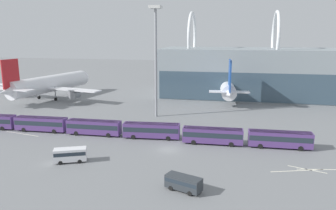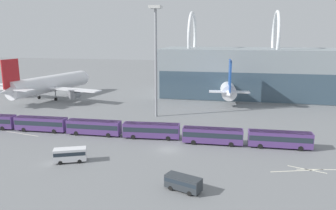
% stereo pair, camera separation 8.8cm
% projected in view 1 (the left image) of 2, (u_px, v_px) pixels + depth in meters
% --- Properties ---
extents(ground_plane, '(440.00, 440.00, 0.00)m').
position_uv_depth(ground_plane, '(168.00, 149.00, 63.94)').
color(ground_plane, slate).
extents(airliner_at_gate_near, '(42.09, 40.07, 14.81)m').
position_uv_depth(airliner_at_gate_near, '(49.00, 84.00, 112.34)').
color(airliner_at_gate_near, white).
rests_on(airliner_at_gate_near, ground_plane).
extents(airliner_at_gate_far, '(34.03, 35.54, 14.70)m').
position_uv_depth(airliner_at_gate_far, '(227.00, 87.00, 111.25)').
color(airliner_at_gate_far, white).
rests_on(airliner_at_gate_far, ground_plane).
extents(shuttle_bus_1, '(12.24, 2.95, 3.31)m').
position_uv_depth(shuttle_bus_1, '(41.00, 123.00, 75.55)').
color(shuttle_bus_1, '#56387A').
rests_on(shuttle_bus_1, ground_plane).
extents(shuttle_bus_2, '(12.20, 2.78, 3.31)m').
position_uv_depth(shuttle_bus_2, '(94.00, 127.00, 72.78)').
color(shuttle_bus_2, '#56387A').
rests_on(shuttle_bus_2, ground_plane).
extents(shuttle_bus_3, '(12.32, 3.45, 3.31)m').
position_uv_depth(shuttle_bus_3, '(151.00, 130.00, 70.38)').
color(shuttle_bus_3, '#56387A').
rests_on(shuttle_bus_3, ground_plane).
extents(shuttle_bus_4, '(12.22, 2.86, 3.31)m').
position_uv_depth(shuttle_bus_4, '(213.00, 135.00, 66.76)').
color(shuttle_bus_4, '#56387A').
rests_on(shuttle_bus_4, ground_plane).
extents(shuttle_bus_5, '(12.21, 2.82, 3.31)m').
position_uv_depth(shuttle_bus_5, '(280.00, 138.00, 64.46)').
color(shuttle_bus_5, '#56387A').
rests_on(shuttle_bus_5, ground_plane).
extents(service_van_foreground, '(5.90, 4.03, 2.50)m').
position_uv_depth(service_van_foreground, '(70.00, 154.00, 57.35)').
color(service_van_foreground, silver).
rests_on(service_van_foreground, ground_plane).
extents(service_van_crossing, '(5.66, 3.74, 2.16)m').
position_uv_depth(service_van_crossing, '(184.00, 182.00, 46.88)').
color(service_van_crossing, '#2D3338').
rests_on(service_van_crossing, ground_plane).
extents(floodlight_mast, '(3.04, 3.04, 29.23)m').
position_uv_depth(floodlight_mast, '(156.00, 44.00, 85.61)').
color(floodlight_mast, gray).
rests_on(floodlight_mast, ground_plane).
extents(lane_stripe_0, '(9.35, 2.07, 0.01)m').
position_uv_depth(lane_stripe_0, '(22.00, 134.00, 73.93)').
color(lane_stripe_0, silver).
rests_on(lane_stripe_0, ground_plane).
extents(lane_stripe_1, '(8.81, 2.97, 0.01)m').
position_uv_depth(lane_stripe_1, '(297.00, 171.00, 53.97)').
color(lane_stripe_1, silver).
rests_on(lane_stripe_1, ground_plane).
extents(lane_stripe_2, '(5.92, 2.36, 0.01)m').
position_uv_depth(lane_stripe_2, '(307.00, 169.00, 54.52)').
color(lane_stripe_2, silver).
rests_on(lane_stripe_2, ground_plane).
extents(lane_stripe_3, '(11.37, 2.16, 0.01)m').
position_uv_depth(lane_stripe_3, '(331.00, 170.00, 54.42)').
color(lane_stripe_3, silver).
rests_on(lane_stripe_3, ground_plane).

